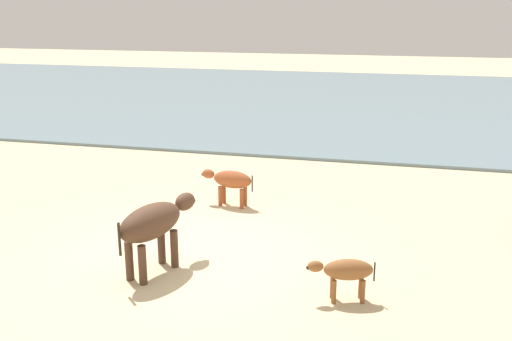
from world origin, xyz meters
TOP-DOWN VIEW (x-y plane):
  - ground at (0.00, 0.00)m, footprint 80.00×80.00m
  - sea_water at (0.00, 16.25)m, footprint 60.00×20.00m
  - cow_adult_dark at (-0.33, -0.62)m, footprint 0.82×1.58m
  - calf_near_rust at (-0.10, 2.46)m, footprint 1.09×0.42m
  - calf_far_brown at (2.44, -0.82)m, footprint 0.89×0.41m

SIDE VIEW (x-z plane):
  - ground at x=0.00m, z-range 0.00..0.00m
  - sea_water at x=0.00m, z-range 0.00..0.08m
  - calf_far_brown at x=2.44m, z-range 0.13..0.71m
  - calf_near_rust at x=-0.10m, z-range 0.15..0.86m
  - cow_adult_dark at x=-0.33m, z-range 0.23..1.27m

